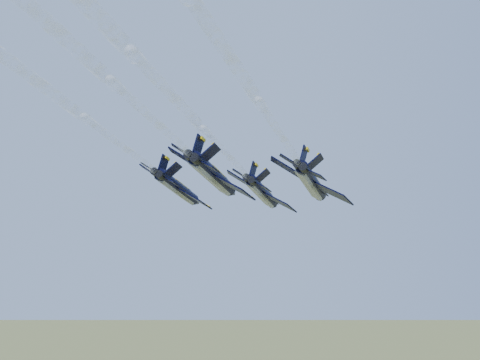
{
  "coord_description": "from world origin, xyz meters",
  "views": [
    {
      "loc": [
        2.22,
        -105.97,
        93.38
      ],
      "look_at": [
        3.14,
        2.62,
        105.96
      ],
      "focal_mm": 50.0,
      "sensor_mm": 36.0,
      "label": 1
    }
  ],
  "objects_px": {
    "jet_right": "(312,182)",
    "jet_slot": "(214,175)",
    "jet_lead": "(263,192)",
    "jet_left": "(178,188)"
  },
  "relations": [
    {
      "from": "jet_lead",
      "to": "jet_right",
      "type": "xyz_separation_m",
      "value": [
        6.93,
        -16.43,
        0.0
      ]
    },
    {
      "from": "jet_right",
      "to": "jet_slot",
      "type": "bearing_deg",
      "value": -129.58
    },
    {
      "from": "jet_lead",
      "to": "jet_right",
      "type": "distance_m",
      "value": 17.84
    },
    {
      "from": "jet_left",
      "to": "jet_right",
      "type": "xyz_separation_m",
      "value": [
        21.44,
        -8.89,
        0.0
      ]
    },
    {
      "from": "jet_right",
      "to": "jet_slot",
      "type": "distance_m",
      "value": 17.25
    },
    {
      "from": "jet_left",
      "to": "jet_slot",
      "type": "xyz_separation_m",
      "value": [
        6.5,
        -17.5,
        0.0
      ]
    },
    {
      "from": "jet_right",
      "to": "jet_slot",
      "type": "relative_size",
      "value": 1.0
    },
    {
      "from": "jet_lead",
      "to": "jet_slot",
      "type": "bearing_deg",
      "value": -87.27
    },
    {
      "from": "jet_slot",
      "to": "jet_right",
      "type": "bearing_deg",
      "value": 50.42
    },
    {
      "from": "jet_left",
      "to": "jet_right",
      "type": "relative_size",
      "value": 1.0
    }
  ]
}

